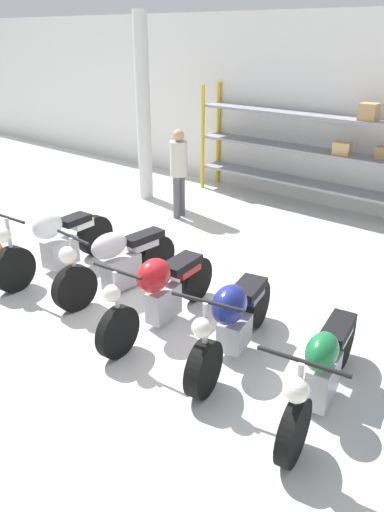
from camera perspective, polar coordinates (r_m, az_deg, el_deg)
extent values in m
plane|color=silver|center=(6.17, -2.42, -7.11)|extent=(30.00, 30.00, 0.00)
cube|color=white|center=(9.92, 19.26, 14.79)|extent=(30.00, 0.08, 3.60)
cylinder|color=gold|center=(11.15, 1.23, 13.36)|extent=(0.08, 0.08, 2.21)
cylinder|color=gold|center=(11.57, 3.01, 13.73)|extent=(0.08, 0.08, 2.21)
cube|color=gray|center=(10.23, 12.82, 8.15)|extent=(4.81, 0.55, 0.05)
cube|color=gray|center=(10.07, 13.16, 11.72)|extent=(4.81, 0.55, 0.05)
cube|color=gray|center=(9.96, 13.53, 15.38)|extent=(4.81, 0.55, 0.05)
cube|color=tan|center=(9.41, 19.57, 15.26)|extent=(0.30, 0.29, 0.29)
cube|color=tan|center=(9.66, 16.78, 11.66)|extent=(0.33, 0.23, 0.23)
cylinder|color=silver|center=(10.31, -5.59, 16.27)|extent=(0.28, 0.28, 3.60)
cylinder|color=black|center=(7.08, -19.77, -1.43)|extent=(0.21, 0.64, 0.63)
cylinder|color=black|center=(7.92, -11.01, 2.35)|extent=(0.21, 0.64, 0.63)
cube|color=#ADADB2|center=(7.51, -14.83, 0.48)|extent=(0.32, 0.50, 0.40)
ellipsoid|color=silver|center=(7.25, -16.23, 3.35)|extent=(0.36, 0.50, 0.38)
cube|color=black|center=(7.56, -13.31, 4.06)|extent=(0.30, 0.49, 0.10)
cube|color=silver|center=(7.66, -12.59, 3.69)|extent=(0.25, 0.34, 0.12)
cylinder|color=#ADADB2|center=(6.95, -20.05, 1.30)|extent=(0.05, 0.05, 0.72)
sphere|color=silver|center=(6.86, -20.69, 2.22)|extent=(0.19, 0.19, 0.19)
cylinder|color=black|center=(6.84, -20.27, 4.14)|extent=(0.65, 0.09, 0.04)
cylinder|color=black|center=(6.38, -13.24, -3.59)|extent=(0.17, 0.60, 0.60)
cylinder|color=black|center=(7.13, -4.09, 0.09)|extent=(0.17, 0.60, 0.60)
cube|color=#ADADB2|center=(6.77, -8.06, -1.74)|extent=(0.28, 0.53, 0.43)
ellipsoid|color=#B7B7BF|center=(6.50, -9.43, 1.18)|extent=(0.31, 0.55, 0.33)
cube|color=black|center=(6.86, -5.55, 2.19)|extent=(0.27, 0.61, 0.10)
cube|color=#B7B7BF|center=(6.88, -5.63, 1.46)|extent=(0.22, 0.43, 0.12)
cylinder|color=#ADADB2|center=(6.24, -13.37, -0.82)|extent=(0.05, 0.05, 0.67)
sphere|color=silver|center=(6.16, -14.02, 0.10)|extent=(0.22, 0.22, 0.22)
cylinder|color=black|center=(6.13, -13.44, 2.08)|extent=(0.63, 0.07, 0.04)
cylinder|color=black|center=(5.42, -8.46, -8.57)|extent=(0.18, 0.59, 0.59)
cylinder|color=black|center=(6.45, 0.53, -2.63)|extent=(0.18, 0.59, 0.59)
cube|color=#ADADB2|center=(5.96, -3.26, -5.41)|extent=(0.25, 0.48, 0.39)
ellipsoid|color=#B2191E|center=(5.63, -4.40, -2.23)|extent=(0.38, 0.51, 0.39)
cube|color=black|center=(6.04, -1.24, -0.85)|extent=(0.33, 0.59, 0.10)
cube|color=#B2191E|center=(6.14, -0.83, -1.37)|extent=(0.27, 0.41, 0.12)
cylinder|color=#ADADB2|center=(5.25, -8.55, -5.25)|extent=(0.06, 0.06, 0.70)
sphere|color=silver|center=(5.14, -9.16, -4.25)|extent=(0.18, 0.18, 0.18)
cylinder|color=black|center=(5.11, -8.56, -1.69)|extent=(0.63, 0.10, 0.04)
cylinder|color=black|center=(4.85, 1.34, -12.75)|extent=(0.27, 0.59, 0.57)
cylinder|color=black|center=(5.94, 7.35, -5.41)|extent=(0.27, 0.59, 0.57)
cube|color=#ADADB2|center=(5.43, 4.88, -8.72)|extent=(0.35, 0.44, 0.33)
ellipsoid|color=navy|center=(5.07, 4.30, -5.55)|extent=(0.44, 0.56, 0.40)
cube|color=black|center=(5.53, 6.45, -3.67)|extent=(0.38, 0.56, 0.10)
cube|color=navy|center=(5.62, 6.60, -4.26)|extent=(0.31, 0.40, 0.12)
cylinder|color=#ADADB2|center=(4.67, 1.50, -9.17)|extent=(0.06, 0.06, 0.70)
sphere|color=silver|center=(4.54, 1.12, -8.20)|extent=(0.19, 0.19, 0.19)
cylinder|color=black|center=(4.51, 1.71, -5.25)|extent=(0.71, 0.19, 0.04)
cylinder|color=black|center=(4.30, 11.51, -19.06)|extent=(0.22, 0.59, 0.58)
cylinder|color=black|center=(5.47, 16.90, -9.20)|extent=(0.22, 0.59, 0.58)
cube|color=#ADADB2|center=(4.92, 14.72, -13.50)|extent=(0.29, 0.52, 0.41)
ellipsoid|color=#196B38|center=(4.54, 14.65, -10.52)|extent=(0.35, 0.48, 0.32)
cube|color=black|center=(5.00, 16.33, -7.93)|extent=(0.32, 0.59, 0.10)
cube|color=#196B38|center=(5.12, 16.47, -8.33)|extent=(0.26, 0.42, 0.12)
cylinder|color=#ADADB2|center=(4.10, 12.00, -15.58)|extent=(0.06, 0.06, 0.65)
sphere|color=silver|center=(3.97, 11.81, -14.75)|extent=(0.21, 0.21, 0.21)
cylinder|color=black|center=(3.93, 12.55, -11.68)|extent=(0.73, 0.16, 0.04)
cylinder|color=#595960|center=(9.48, -1.21, 6.97)|extent=(0.13, 0.13, 0.79)
cylinder|color=#595960|center=(9.33, -1.77, 6.69)|extent=(0.13, 0.13, 0.79)
cylinder|color=beige|center=(9.22, -1.54, 11.04)|extent=(0.38, 0.38, 0.63)
sphere|color=tan|center=(9.13, -1.57, 13.61)|extent=(0.21, 0.21, 0.21)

